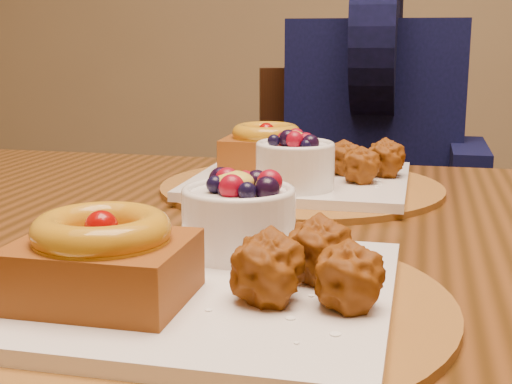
# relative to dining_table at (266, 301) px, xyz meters

# --- Properties ---
(dining_table) EXTENTS (1.60, 0.90, 0.76)m
(dining_table) POSITION_rel_dining_table_xyz_m (0.00, 0.00, 0.00)
(dining_table) COLOR #371F0A
(dining_table) RESTS_ON ground
(place_setting_near) EXTENTS (0.38, 0.38, 0.09)m
(place_setting_near) POSITION_rel_dining_table_xyz_m (-0.00, -0.21, 0.11)
(place_setting_near) COLOR brown
(place_setting_near) RESTS_ON dining_table
(place_setting_far) EXTENTS (0.38, 0.38, 0.09)m
(place_setting_far) POSITION_rel_dining_table_xyz_m (-0.00, 0.21, 0.11)
(place_setting_far) COLOR brown
(place_setting_far) RESTS_ON dining_table
(chair_far) EXTENTS (0.54, 0.54, 0.89)m
(chair_far) POSITION_rel_dining_table_xyz_m (0.03, 0.86, -0.19)
(chair_far) COLOR black
(chair_far) RESTS_ON ground
(diner) EXTENTS (0.47, 0.46, 0.77)m
(diner) POSITION_rel_dining_table_xyz_m (0.05, 0.90, 0.14)
(diner) COLOR black
(diner) RESTS_ON ground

